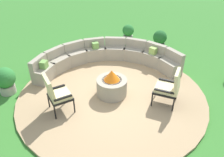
# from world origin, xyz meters

# --- Properties ---
(ground_plane) EXTENTS (24.00, 24.00, 0.00)m
(ground_plane) POSITION_xyz_m (0.00, 0.00, 0.00)
(ground_plane) COLOR #387A2D
(patio_circle) EXTENTS (5.21, 5.21, 0.06)m
(patio_circle) POSITION_xyz_m (0.00, 0.00, 0.03)
(patio_circle) COLOR tan
(patio_circle) RESTS_ON ground_plane
(fire_pit) EXTENTS (0.84, 0.84, 0.76)m
(fire_pit) POSITION_xyz_m (0.00, 0.00, 0.36)
(fire_pit) COLOR #9E937F
(fire_pit) RESTS_ON patio_circle
(curved_stone_bench) EXTENTS (4.59, 2.16, 0.73)m
(curved_stone_bench) POSITION_xyz_m (-0.23, 1.63, 0.36)
(curved_stone_bench) COLOR #9E937F
(curved_stone_bench) RESTS_ON patio_circle
(lounge_chair_front_left) EXTENTS (0.75, 0.78, 1.09)m
(lounge_chair_front_left) POSITION_xyz_m (-1.33, -0.75, 0.62)
(lounge_chair_front_left) COLOR black
(lounge_chair_front_left) RESTS_ON patio_circle
(lounge_chair_front_right) EXTENTS (0.77, 0.74, 1.03)m
(lounge_chair_front_right) POSITION_xyz_m (1.49, -0.36, 0.60)
(lounge_chair_front_right) COLOR black
(lounge_chair_front_right) RESTS_ON patio_circle
(potted_plant_2) EXTENTS (0.52, 0.52, 0.76)m
(potted_plant_2) POSITION_xyz_m (1.75, 3.10, 0.41)
(potted_plant_2) COLOR #605B56
(potted_plant_2) RESTS_ON ground_plane
(potted_plant_3) EXTENTS (0.59, 0.59, 0.79)m
(potted_plant_3) POSITION_xyz_m (-2.98, 0.07, 0.43)
(potted_plant_3) COLOR #A89E8E
(potted_plant_3) RESTS_ON ground_plane
(potted_plant_4) EXTENTS (0.46, 0.46, 0.78)m
(potted_plant_4) POSITION_xyz_m (0.55, 3.65, 0.42)
(potted_plant_4) COLOR #A89E8E
(potted_plant_4) RESTS_ON ground_plane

